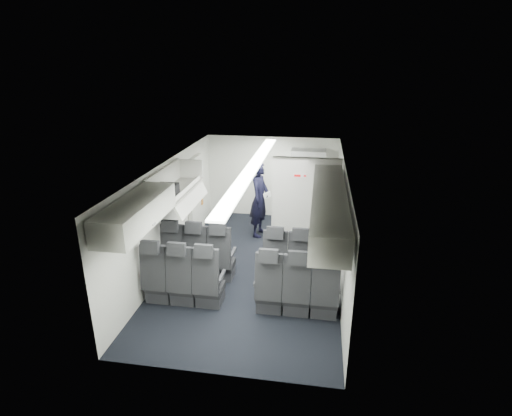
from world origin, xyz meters
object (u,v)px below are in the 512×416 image
(galley_unit, at_px, (307,187))
(carry_on_bag, at_px, (168,190))
(seat_row_front, at_px, (248,262))
(seat_row_mid, at_px, (239,287))
(flight_attendant, at_px, (260,199))
(boarding_door, at_px, (196,196))

(galley_unit, relative_size, carry_on_bag, 5.31)
(seat_row_front, height_order, galley_unit, galley_unit)
(seat_row_mid, bearing_deg, seat_row_front, 90.00)
(galley_unit, relative_size, flight_attendant, 1.05)
(seat_row_front, relative_size, boarding_door, 1.79)
(flight_attendant, bearing_deg, seat_row_front, -166.30)
(seat_row_mid, xyz_separation_m, carry_on_bag, (-1.44, 0.82, 1.38))
(seat_row_front, xyz_separation_m, carry_on_bag, (-1.44, -0.08, 1.38))
(galley_unit, bearing_deg, carry_on_bag, -125.70)
(seat_row_mid, relative_size, galley_unit, 1.75)
(seat_row_front, distance_m, seat_row_mid, 0.90)
(seat_row_mid, bearing_deg, boarding_door, 118.77)
(seat_row_mid, xyz_separation_m, flight_attendant, (-0.12, 3.11, 0.50))
(galley_unit, distance_m, flight_attendant, 1.50)
(boarding_door, bearing_deg, flight_attendant, 4.53)
(seat_row_mid, distance_m, carry_on_bag, 2.16)
(seat_row_mid, xyz_separation_m, boarding_door, (-1.64, 2.99, 0.55))
(galley_unit, relative_size, boarding_door, 1.02)
(galley_unit, distance_m, boarding_door, 2.84)
(seat_row_front, height_order, carry_on_bag, carry_on_bag)
(boarding_door, bearing_deg, carry_on_bag, -84.81)
(seat_row_front, relative_size, flight_attendant, 1.84)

